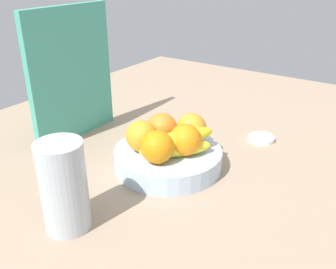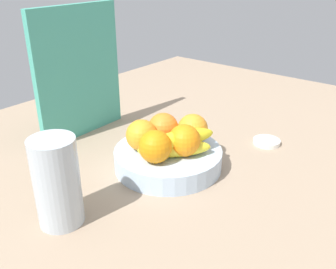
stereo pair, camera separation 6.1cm
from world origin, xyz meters
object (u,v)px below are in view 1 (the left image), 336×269
orange_back_right (191,128)px  fruit_bowl (168,158)px  orange_center (158,147)px  cutting_board (72,75)px  orange_front_left (162,128)px  banana_bunch (179,143)px  jar_lid (261,138)px  thermos_tumbler (64,187)px  orange_back_left (185,140)px  orange_front_right (142,136)px

orange_back_right → fruit_bowl: bearing=159.9°
orange_center → cutting_board: bearing=78.5°
orange_front_left → cutting_board: size_ratio=0.21×
orange_front_left → banana_bunch: size_ratio=0.43×
orange_front_left → jar_lid: size_ratio=1.02×
orange_center → thermos_tumbler: size_ratio=0.43×
orange_back_left → cutting_board: 37.57cm
orange_center → orange_back_right: bearing=-3.8°
orange_back_left → jar_lid: orange_back_left is taller
jar_lid → fruit_bowl: bearing=153.6°
orange_front_left → orange_center: 10.40cm
orange_back_left → orange_back_right: size_ratio=1.00×
orange_front_left → orange_center: size_ratio=1.00×
cutting_board → orange_center: bearing=-102.2°
orange_front_left → orange_center: same height
thermos_tumbler → jar_lid: (56.18, -16.32, -8.26)cm
fruit_bowl → orange_back_right: size_ratio=3.46×
orange_front_left → thermos_tumbler: size_ratio=0.43×
fruit_bowl → orange_back_left: 7.69cm
fruit_bowl → cutting_board: size_ratio=0.73×
orange_front_left → cutting_board: 29.72cm
orange_front_left → orange_back_left: same height
orange_front_left → orange_back_left: size_ratio=1.00×
orange_back_right → jar_lid: size_ratio=1.02×
orange_center → orange_back_left: bearing=-24.8°
cutting_board → jar_lid: 55.14cm
orange_back_right → thermos_tumbler: (-35.91, 5.39, 0.33)cm
orange_front_left → orange_back_right: bearing=-56.7°
thermos_tumbler → orange_front_right: bearing=4.5°
fruit_bowl → orange_front_left: size_ratio=3.46×
fruit_bowl → jar_lid: bearing=-26.4°
thermos_tumbler → fruit_bowl: bearing=-5.8°
orange_back_left → banana_bunch: (-1.26, 0.98, -0.67)cm
fruit_bowl → banana_bunch: (-1.00, -3.63, 5.48)cm
fruit_bowl → banana_bunch: size_ratio=1.49×
orange_back_right → thermos_tumbler: thermos_tumbler is taller
cutting_board → jar_lid: bearing=-60.3°
orange_back_right → orange_front_left: bearing=123.3°
fruit_bowl → cutting_board: 35.39cm
orange_front_left → orange_back_left: bearing=-106.2°
fruit_bowl → jar_lid: (26.94, -13.36, -1.77)cm
jar_lid → thermos_tumbler: bearing=163.8°
orange_front_left → orange_back_left: 8.61cm
orange_front_left → orange_center: (-8.99, -5.23, 0.00)cm
thermos_tumbler → jar_lid: size_ratio=2.40×
orange_front_right → banana_bunch: orange_front_right is taller
orange_front_right → cutting_board: (4.27, 26.80, 9.47)cm
orange_back_right → thermos_tumbler: 36.31cm
orange_front_right → orange_back_left: same height
orange_back_left → thermos_tumbler: thermos_tumbler is taller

